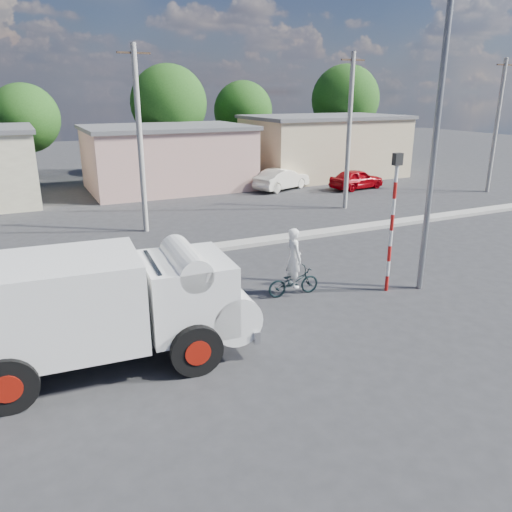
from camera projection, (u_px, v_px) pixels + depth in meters
name	position (u px, v px, depth m)	size (l,w,h in m)	color
ground_plane	(328.00, 329.00, 13.43)	(120.00, 120.00, 0.00)	#2A2A2D
median	(219.00, 247.00, 20.25)	(40.00, 0.80, 0.16)	#99968E
truck	(109.00, 305.00, 11.27)	(6.68, 2.98, 2.70)	black
bicycle	(293.00, 282.00, 15.54)	(0.59, 1.69, 0.89)	black
cyclist	(294.00, 267.00, 15.38)	(0.68, 0.45, 1.87)	white
car_cream	(282.00, 179.00, 32.38)	(1.44, 4.14, 1.36)	white
car_red	(356.00, 179.00, 32.63)	(1.54, 3.82, 1.30)	#9B0108
traffic_pole	(393.00, 212.00, 15.21)	(0.28, 0.18, 4.36)	red
streetlight	(432.00, 132.00, 14.60)	(2.34, 0.22, 9.00)	slate
building_row	(154.00, 156.00, 32.05)	(37.80, 7.30, 4.44)	#C0B691
tree_row	(164.00, 107.00, 37.77)	(43.62, 7.43, 8.42)	#38281E
utility_poles	(250.00, 136.00, 23.77)	(35.40, 0.24, 8.00)	#99968E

